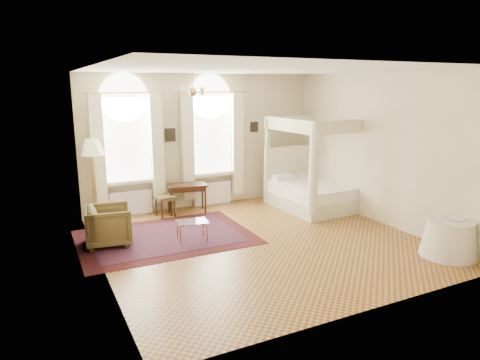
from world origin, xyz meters
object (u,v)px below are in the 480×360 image
object	(u,v)px
writing_desk	(187,188)
stool	(165,199)
canopy_bed	(313,188)
side_table	(449,238)
armchair	(109,225)
coffee_table	(192,223)
floor_lamp	(92,151)
nightstand	(298,185)

from	to	relation	value
writing_desk	stool	size ratio (longest dim) A/B	2.02
canopy_bed	stool	xyz separation A→B (m)	(-3.54, 0.94, -0.10)
writing_desk	side_table	xyz separation A→B (m)	(3.31, -4.68, -0.27)
armchair	coffee_table	xyz separation A→B (m)	(1.50, -0.55, -0.01)
writing_desk	coffee_table	xyz separation A→B (m)	(-0.58, -1.93, -0.22)
side_table	coffee_table	bearing A→B (deg)	144.78
canopy_bed	floor_lamp	world-z (taller)	canopy_bed
coffee_table	stool	bearing A→B (deg)	89.72
canopy_bed	nightstand	distance (m)	1.26
writing_desk	floor_lamp	world-z (taller)	floor_lamp
armchair	floor_lamp	world-z (taller)	floor_lamp
nightstand	floor_lamp	world-z (taller)	floor_lamp
nightstand	armchair	size ratio (longest dim) A/B	0.68
armchair	side_table	xyz separation A→B (m)	(5.39, -3.30, -0.05)
side_table	canopy_bed	bearing A→B (deg)	95.21
writing_desk	armchair	distance (m)	2.51
nightstand	stool	distance (m)	3.90
floor_lamp	nightstand	bearing A→B (deg)	0.00
canopy_bed	writing_desk	bearing A→B (deg)	161.16
nightstand	side_table	distance (m)	4.86
canopy_bed	nightstand	size ratio (longest dim) A/B	3.94
stool	coffee_table	bearing A→B (deg)	-90.28
floor_lamp	armchair	bearing A→B (deg)	-90.00
nightstand	writing_desk	size ratio (longest dim) A/B	0.57
stool	side_table	distance (m)	6.02
side_table	floor_lamp	bearing A→B (deg)	137.95
writing_desk	floor_lamp	bearing A→B (deg)	175.07
writing_desk	nightstand	bearing A→B (deg)	3.09
canopy_bed	armchair	bearing A→B (deg)	-175.84
canopy_bed	side_table	world-z (taller)	canopy_bed
nightstand	coffee_table	size ratio (longest dim) A/B	0.86
canopy_bed	writing_desk	world-z (taller)	canopy_bed
stool	armchair	size ratio (longest dim) A/B	0.59
floor_lamp	canopy_bed	bearing A→B (deg)	-13.29
armchair	floor_lamp	distance (m)	1.98
writing_desk	armchair	world-z (taller)	armchair
nightstand	stool	size ratio (longest dim) A/B	1.15
armchair	side_table	world-z (taller)	armchair
armchair	floor_lamp	size ratio (longest dim) A/B	0.45
armchair	coffee_table	size ratio (longest dim) A/B	1.27
coffee_table	canopy_bed	bearing A→B (deg)	14.52
canopy_bed	nightstand	world-z (taller)	canopy_bed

